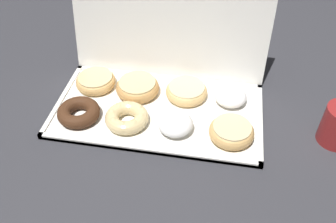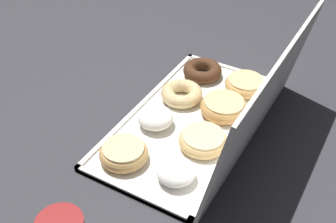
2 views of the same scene
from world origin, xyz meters
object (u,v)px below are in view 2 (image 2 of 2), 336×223
cruller_donut_1 (182,93)px  glazed_ring_donut_6 (203,140)px  chocolate_cake_ring_donut_0 (202,70)px  glazed_ring_donut_3 (124,153)px  donut_box (190,122)px  powdered_filled_donut_7 (176,172)px  glazed_ring_donut_5 (224,107)px  powdered_filled_donut_2 (156,118)px  glazed_ring_donut_4 (246,84)px

cruller_donut_1 → glazed_ring_donut_6: bearing=43.9°
chocolate_cake_ring_donut_0 → glazed_ring_donut_3: bearing=-0.4°
donut_box → powdered_filled_donut_7: (0.19, 0.06, 0.03)m
cruller_donut_1 → glazed_ring_donut_5: glazed_ring_donut_5 is taller
cruller_donut_1 → glazed_ring_donut_5: 0.12m
cruller_donut_1 → glazed_ring_donut_5: bearing=90.3°
donut_box → glazed_ring_donut_6: glazed_ring_donut_6 is taller
cruller_donut_1 → powdered_filled_donut_2: size_ratio=1.26×
donut_box → cruller_donut_1: (-0.07, -0.06, 0.02)m
glazed_ring_donut_3 → powdered_filled_donut_7: (-0.01, 0.13, 0.00)m
glazed_ring_donut_3 → powdered_filled_donut_7: size_ratio=1.30×
glazed_ring_donut_3 → powdered_filled_donut_2: bearing=-179.9°
glazed_ring_donut_3 → glazed_ring_donut_6: glazed_ring_donut_3 is taller
cruller_donut_1 → glazed_ring_donut_4: bearing=133.7°
powdered_filled_donut_2 → glazed_ring_donut_6: (0.01, 0.14, -0.00)m
powdered_filled_donut_2 → glazed_ring_donut_3: bearing=0.1°
glazed_ring_donut_3 → glazed_ring_donut_5: glazed_ring_donut_5 is taller
glazed_ring_donut_6 → powdered_filled_donut_2: bearing=-94.1°
glazed_ring_donut_6 → glazed_ring_donut_5: bearing=-176.2°
glazed_ring_donut_6 → powdered_filled_donut_7: size_ratio=1.34×
donut_box → chocolate_cake_ring_donut_0: bearing=-161.9°
chocolate_cake_ring_donut_0 → glazed_ring_donut_3: (0.40, -0.00, 0.00)m
donut_box → glazed_ring_donut_3: glazed_ring_donut_3 is taller
glazed_ring_donut_4 → glazed_ring_donut_5: size_ratio=0.94×
chocolate_cake_ring_donut_0 → glazed_ring_donut_5: (0.13, 0.12, 0.00)m
donut_box → powdered_filled_donut_2: powdered_filled_donut_2 is taller
glazed_ring_donut_3 → glazed_ring_donut_4: glazed_ring_donut_3 is taller
glazed_ring_donut_3 → glazed_ring_donut_6: size_ratio=0.97×
powdered_filled_donut_2 → glazed_ring_donut_5: bearing=135.1°
donut_box → powdered_filled_donut_7: powdered_filled_donut_7 is taller
cruller_donut_1 → glazed_ring_donut_6: size_ratio=0.97×
cruller_donut_1 → powdered_filled_donut_2: bearing=-2.2°
glazed_ring_donut_6 → powdered_filled_donut_7: bearing=-2.4°
powdered_filled_donut_2 → glazed_ring_donut_4: bearing=151.6°
glazed_ring_donut_6 → donut_box: bearing=-134.7°
chocolate_cake_ring_donut_0 → glazed_ring_donut_6: (0.27, 0.13, 0.00)m
donut_box → glazed_ring_donut_3: 0.21m
glazed_ring_donut_3 → chocolate_cake_ring_donut_0: bearing=179.6°
chocolate_cake_ring_donut_0 → glazed_ring_donut_6: size_ratio=0.96×
chocolate_cake_ring_donut_0 → glazed_ring_donut_4: bearing=88.9°
donut_box → glazed_ring_donut_6: bearing=45.3°
glazed_ring_donut_6 → glazed_ring_donut_4: bearing=180.0°
donut_box → powdered_filled_donut_7: 0.20m
cruller_donut_1 → glazed_ring_donut_3: same height
glazed_ring_donut_6 → powdered_filled_donut_7: 0.12m
cruller_donut_1 → powdered_filled_donut_2: powdered_filled_donut_2 is taller
donut_box → chocolate_cake_ring_donut_0: (-0.20, -0.06, 0.02)m
glazed_ring_donut_4 → glazed_ring_donut_5: (0.13, -0.01, 0.00)m
powdered_filled_donut_7 → glazed_ring_donut_5: bearing=-179.1°
chocolate_cake_ring_donut_0 → cruller_donut_1: (0.13, 0.00, 0.00)m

